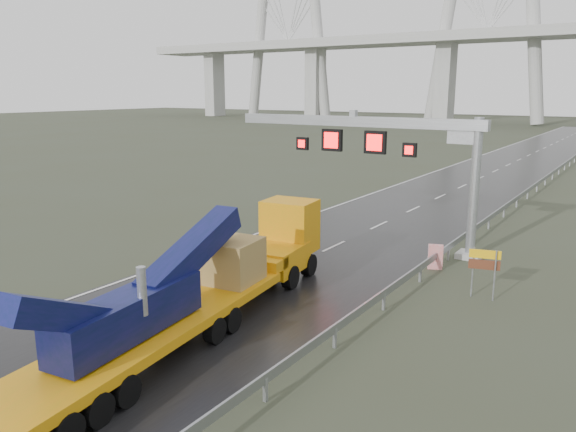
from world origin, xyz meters
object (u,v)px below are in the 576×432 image
Objects in this scene: striped_barrier at (435,257)px; exit_sign_pair at (484,264)px; sign_gantry at (387,145)px; heavy_haul_truck at (215,277)px.

exit_sign_pair is at bearing -64.73° from striped_barrier.
sign_gantry is 12.60× the size of striped_barrier.
sign_gantry is at bearing 78.54° from heavy_haul_truck.
sign_gantry is 13.87m from heavy_haul_truck.
exit_sign_pair is at bearing -38.93° from sign_gantry.
exit_sign_pair reaches higher than striped_barrier.
exit_sign_pair is (6.90, -5.57, -4.11)m from sign_gantry.
exit_sign_pair is (7.89, 7.68, -0.12)m from heavy_haul_truck.
sign_gantry is 6.95× the size of exit_sign_pair.
striped_barrier is (4.89, 10.54, -1.03)m from heavy_haul_truck.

